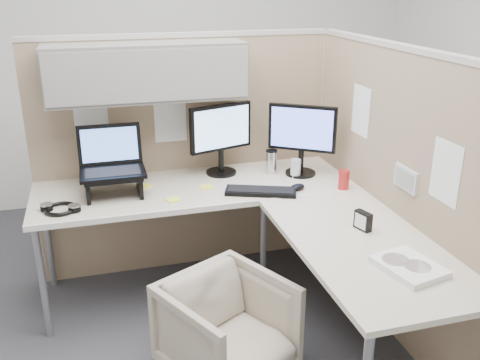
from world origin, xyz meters
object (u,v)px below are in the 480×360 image
object	(u,v)px
desk	(250,214)
office_chair	(227,325)
monitor_left	(221,134)
keyboard	(261,191)

from	to	relation	value
desk	office_chair	distance (m)	0.65
desk	monitor_left	xyz separation A→B (m)	(-0.02, 0.58, 0.32)
monitor_left	desk	bearing A→B (deg)	-104.90
monitor_left	office_chair	bearing A→B (deg)	-119.85
desk	monitor_left	bearing A→B (deg)	92.37
desk	keyboard	world-z (taller)	keyboard
monitor_left	keyboard	xyz separation A→B (m)	(0.15, -0.41, -0.26)
monitor_left	keyboard	bearing A→B (deg)	-87.62
keyboard	monitor_left	bearing A→B (deg)	131.08
desk	keyboard	xyz separation A→B (m)	(0.12, 0.18, 0.05)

